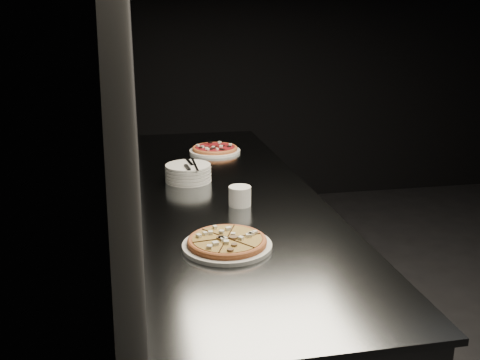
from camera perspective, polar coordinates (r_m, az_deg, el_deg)
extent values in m
cube|color=black|center=(2.20, -11.24, 10.36)|extent=(0.02, 5.00, 2.80)
cube|color=black|center=(5.31, 17.57, 13.59)|extent=(5.00, 0.02, 2.80)
cube|color=slate|center=(2.51, -1.35, -11.31)|extent=(0.70, 2.40, 0.90)
cube|color=slate|center=(2.33, -1.43, -1.30)|extent=(0.74, 2.44, 0.02)
cylinder|color=silver|center=(1.76, -1.38, -7.01)|extent=(0.29, 0.29, 0.01)
cylinder|color=#BE6A39|center=(1.75, -1.38, -6.64)|extent=(0.29, 0.29, 0.01)
torus|color=#BE6A39|center=(1.75, -1.38, -6.48)|extent=(0.29, 0.29, 0.02)
cylinder|color=gold|center=(1.75, -1.39, -6.34)|extent=(0.26, 0.26, 0.01)
cylinder|color=silver|center=(2.98, -2.69, 3.10)|extent=(0.28, 0.28, 0.01)
cylinder|color=#BE6A39|center=(2.98, -2.70, 3.32)|extent=(0.26, 0.26, 0.01)
torus|color=#BE6A39|center=(2.98, -2.70, 3.42)|extent=(0.26, 0.26, 0.02)
cylinder|color=maroon|center=(2.98, -2.70, 3.50)|extent=(0.23, 0.23, 0.01)
cylinder|color=silver|center=(2.47, -5.53, 0.07)|extent=(0.21, 0.21, 0.02)
cylinder|color=silver|center=(2.46, -5.54, 0.42)|extent=(0.21, 0.21, 0.02)
cylinder|color=silver|center=(2.46, -5.55, 0.77)|extent=(0.21, 0.21, 0.02)
cylinder|color=silver|center=(2.45, -5.56, 1.12)|extent=(0.21, 0.21, 0.02)
cylinder|color=silver|center=(2.45, -5.57, 1.47)|extent=(0.21, 0.21, 0.02)
cube|color=#AFB0B6|center=(2.49, -5.43, 1.93)|extent=(0.03, 0.14, 0.00)
cube|color=black|center=(2.39, -5.64, 1.37)|extent=(0.02, 0.08, 0.01)
cube|color=#AFB0B6|center=(2.44, -4.82, 1.65)|extent=(0.05, 0.20, 0.00)
cylinder|color=silver|center=(2.13, -0.02, -1.72)|extent=(0.09, 0.09, 0.08)
cylinder|color=black|center=(2.12, -0.02, -0.95)|extent=(0.07, 0.07, 0.01)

